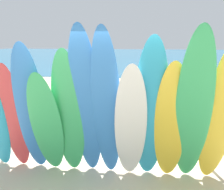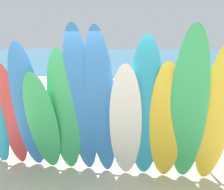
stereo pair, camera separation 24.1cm
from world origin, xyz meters
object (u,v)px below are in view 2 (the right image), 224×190
(surfboard_blue_6, at_px, (102,108))
(beachgoer_by_water, at_px, (86,72))
(surfboard_white_7, at_px, (126,125))
(surfboard_yellow_9, at_px, (166,125))
(surfboard_teal_8, at_px, (145,113))
(beachgoer_photographing, at_px, (23,91))
(surfboard_yellow_11, at_px, (216,118))
(beachgoer_strolling, at_px, (89,78))
(surfboard_green_4, at_px, (65,114))
(surfboard_blue_5, at_px, (81,105))
(surfboard_rack, at_px, (100,134))
(surfboard_red_1, at_px, (11,117))
(surfboard_blue_2, at_px, (28,109))
(surfboard_green_10, at_px, (188,112))
(surfboard_green_3, at_px, (43,124))

(surfboard_blue_6, bearing_deg, beachgoer_by_water, 110.29)
(surfboard_white_7, bearing_deg, surfboard_yellow_9, -0.69)
(surfboard_white_7, xyz_separation_m, surfboard_teal_8, (0.31, 0.02, 0.20))
(beachgoer_by_water, height_order, beachgoer_photographing, beachgoer_photographing)
(surfboard_yellow_11, bearing_deg, beachgoer_by_water, 114.58)
(beachgoer_by_water, height_order, beachgoer_strolling, beachgoer_strolling)
(surfboard_yellow_9, bearing_deg, surfboard_green_4, -179.02)
(surfboard_blue_5, bearing_deg, surfboard_rack, 75.46)
(surfboard_yellow_11, xyz_separation_m, beachgoer_strolling, (-3.30, 5.03, -0.22))
(surfboard_red_1, height_order, beachgoer_strolling, surfboard_red_1)
(surfboard_yellow_11, bearing_deg, surfboard_blue_6, 175.33)
(surfboard_blue_5, bearing_deg, beachgoer_strolling, 105.69)
(surfboard_green_4, relative_size, beachgoer_strolling, 1.36)
(surfboard_blue_2, bearing_deg, surfboard_green_10, -6.50)
(surfboard_blue_6, bearing_deg, surfboard_green_4, 176.80)
(surfboard_red_1, bearing_deg, surfboard_blue_2, -8.29)
(surfboard_green_4, relative_size, surfboard_blue_5, 0.86)
(beachgoer_strolling, bearing_deg, surfboard_white_7, 34.19)
(surfboard_green_4, xyz_separation_m, surfboard_teal_8, (1.36, -0.04, 0.10))
(surfboard_white_7, height_order, surfboard_yellow_11, surfboard_yellow_11)
(surfboard_green_4, xyz_separation_m, beachgoer_photographing, (-2.03, 2.32, -0.14))
(surfboard_yellow_9, bearing_deg, surfboard_blue_5, -177.66)
(surfboard_yellow_9, bearing_deg, beachgoer_strolling, 118.78)
(surfboard_yellow_9, height_order, beachgoer_strolling, surfboard_yellow_9)
(surfboard_white_7, distance_m, beachgoer_photographing, 3.89)
(surfboard_blue_2, relative_size, surfboard_green_3, 1.21)
(surfboard_red_1, distance_m, surfboard_teal_8, 2.41)
(surfboard_red_1, xyz_separation_m, surfboard_green_10, (3.04, -0.20, 0.29))
(beachgoer_by_water, bearing_deg, surfboard_green_10, 28.56)
(surfboard_green_10, height_order, beachgoer_by_water, surfboard_green_10)
(surfboard_blue_6, bearing_deg, surfboard_yellow_9, 6.01)
(surfboard_yellow_9, height_order, surfboard_yellow_11, surfboard_yellow_11)
(surfboard_blue_5, distance_m, surfboard_teal_8, 1.05)
(surfboard_blue_6, xyz_separation_m, beachgoer_by_water, (-2.03, 6.56, -0.33))
(surfboard_red_1, distance_m, surfboard_white_7, 2.09)
(beachgoer_photographing, bearing_deg, surfboard_green_3, 95.75)
(surfboard_red_1, bearing_deg, surfboard_teal_8, -4.42)
(surfboard_yellow_9, bearing_deg, surfboard_white_7, -174.74)
(surfboard_white_7, xyz_separation_m, surfboard_yellow_9, (0.64, 0.04, 0.02))
(surfboard_teal_8, xyz_separation_m, surfboard_yellow_9, (0.33, 0.02, -0.18))
(surfboard_green_10, height_order, surfboard_yellow_11, surfboard_green_10)
(beachgoer_photographing, bearing_deg, beachgoer_by_water, -127.99)
(surfboard_green_10, bearing_deg, surfboard_yellow_11, 14.32)
(surfboard_blue_2, height_order, surfboard_teal_8, surfboard_teal_8)
(surfboard_blue_5, bearing_deg, surfboard_blue_6, -3.45)
(surfboard_yellow_11, height_order, beachgoer_by_water, surfboard_yellow_11)
(surfboard_rack, xyz_separation_m, surfboard_white_7, (0.56, -0.61, 0.44))
(surfboard_blue_5, xyz_separation_m, surfboard_yellow_11, (2.12, -0.01, -0.11))
(surfboard_green_4, height_order, beachgoer_by_water, surfboard_green_4)
(surfboard_blue_2, distance_m, surfboard_green_4, 0.68)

